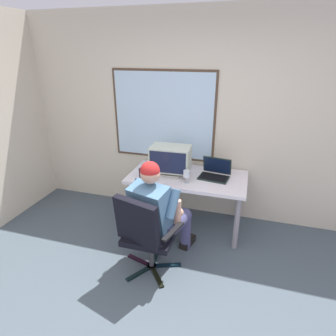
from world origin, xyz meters
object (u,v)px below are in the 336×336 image
Objects in this scene: office_chair at (145,231)px; person_seated at (159,210)px; coffee_mug at (142,173)px; wine_glass at (187,175)px; laptop at (215,172)px; crt_monitor at (171,159)px; desk at (187,182)px.

person_seated reaches higher than office_chair.
wine_glass is at bearing -1.03° from coffee_mug.
wine_glass is (-0.30, -0.28, 0.05)m from laptop.
crt_monitor reaches higher than office_chair.
person_seated is (0.06, 0.25, 0.10)m from office_chair.
desk is 0.37m from crt_monitor.
office_chair is 2.38× the size of laptop.
wine_glass is (0.25, -0.19, -0.10)m from crt_monitor.
wine_glass is 0.56m from coffee_mug.
coffee_mug is at bearing 125.97° from person_seated.
wine_glass is (0.03, -0.20, 0.19)m from desk.
person_seated reaches higher than desk.
laptop is at bearing 8.71° from crt_monitor.
coffee_mug is (-0.56, 0.01, -0.05)m from wine_glass.
laptop is 2.43× the size of wine_glass.
crt_monitor is at bearing -171.29° from laptop.
crt_monitor is 0.57m from laptop.
desk is 0.28m from wine_glass.
laptop is at bearing 42.88° from wine_glass.
person_seated reaches higher than wine_glass.
office_chair is 0.76× the size of person_seated.
person_seated is at bearing -54.03° from coffee_mug.
crt_monitor is (-0.22, -0.01, 0.29)m from desk.
desk is at bearing 79.01° from person_seated.
desk is at bearing -167.41° from laptop.
coffee_mug reaches higher than desk.
desk is 9.08× the size of wine_glass.
office_chair reaches higher than coffee_mug.
crt_monitor is at bearing 142.44° from wine_glass.
person_seated is at bearing -108.16° from wine_glass.
desk is 0.74m from person_seated.
office_chair is at bearing -89.03° from crt_monitor.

